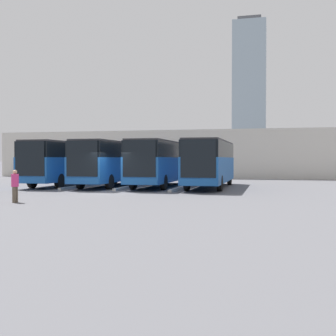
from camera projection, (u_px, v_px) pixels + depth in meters
ground_plane at (109, 192)px, 26.41m from camera, size 600.00×600.00×0.00m
bus_0 at (210, 162)px, 30.41m from camera, size 2.46×10.73×3.39m
curb_divider_0 at (180, 188)px, 29.36m from camera, size 0.25×6.44×0.15m
bus_1 at (161, 162)px, 31.48m from camera, size 2.46×10.73×3.39m
curb_divider_1 at (130, 187)px, 30.42m from camera, size 0.25×6.44×0.15m
bus_2 at (112, 162)px, 32.13m from camera, size 2.46×10.73×3.39m
curb_divider_2 at (81, 186)px, 31.07m from camera, size 0.25×6.44×0.15m
bus_3 at (67, 162)px, 33.04m from camera, size 2.46×10.73×3.39m
pedestrian at (15, 185)px, 20.05m from camera, size 0.38×0.38×1.56m
station_building at (186, 154)px, 50.39m from camera, size 43.00×12.97×5.24m
office_tower at (249, 92)px, 231.47m from camera, size 17.80×17.80×78.95m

